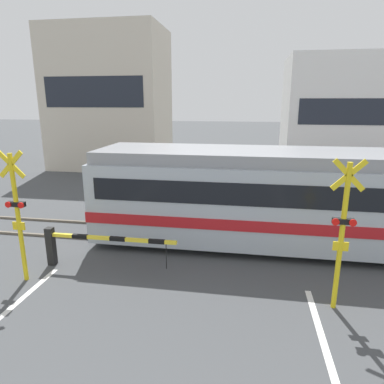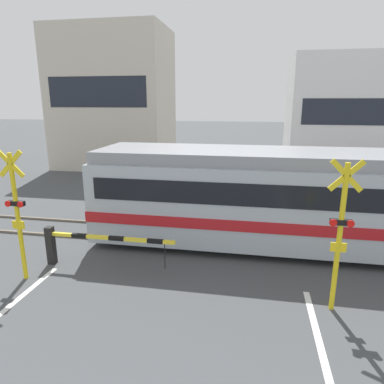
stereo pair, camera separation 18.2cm
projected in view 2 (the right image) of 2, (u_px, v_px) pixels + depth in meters
rail_track_near at (188, 245)px, 10.83m from camera, size 50.00×0.10×0.08m
rail_track_far at (196, 229)px, 12.20m from camera, size 50.00×0.10×0.08m
commuter_train at (372, 200)px, 10.17m from camera, size 16.90×3.05×3.00m
crossing_barrier_near at (81, 242)px, 9.37m from camera, size 3.68×0.20×1.09m
crossing_barrier_far at (270, 200)px, 13.35m from camera, size 3.68×0.20×1.09m
crossing_signal_left at (17, 210)px, 8.41m from camera, size 0.68×0.15×3.35m
crossing_signal_right at (340, 230)px, 7.11m from camera, size 0.68×0.15×3.35m
building_left_of_street at (114, 100)px, 23.25m from camera, size 7.49×5.04×9.09m
building_right_of_street at (342, 117)px, 20.95m from camera, size 6.42×5.04×7.09m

